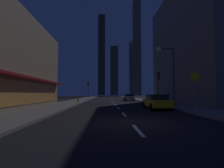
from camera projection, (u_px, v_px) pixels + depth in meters
name	position (u px, v px, depth m)	size (l,w,h in m)	color
ground_plane	(111.00, 100.00, 40.76)	(78.00, 136.00, 0.10)	black
sidewalk_right	(139.00, 99.00, 41.03)	(4.00, 76.00, 0.15)	#605E59
sidewalk_left	(83.00, 99.00, 40.49)	(4.00, 76.00, 0.15)	#605E59
lane_marking_center	(116.00, 105.00, 22.40)	(0.16, 33.40, 0.01)	silver
building_apartment_right	(206.00, 46.00, 25.88)	(11.00, 20.00, 18.20)	slate
skyscraper_distant_tall	(102.00, 55.00, 150.82)	(6.40, 5.40, 74.45)	#3A372B
skyscraper_distant_mid	(114.00, 71.00, 154.99)	(7.10, 5.70, 46.26)	#494537
skyscraper_distant_short	(134.00, 69.00, 137.11)	(6.43, 8.84, 44.69)	#605C48
skyscraper_distant_slender	(137.00, 47.00, 126.04)	(5.05, 8.13, 74.26)	#5D5845
car_parked_near	(156.00, 102.00, 15.97)	(1.98, 4.24, 1.45)	gold
car_parked_far	(129.00, 97.00, 34.72)	(1.98, 4.24, 1.45)	silver
fire_hydrant_far_left	(78.00, 100.00, 27.02)	(0.42, 0.30, 0.65)	gold
traffic_light_near_right	(158.00, 81.00, 21.28)	(0.32, 0.48, 4.20)	#2D2D2D
traffic_light_far_left	(88.00, 86.00, 38.74)	(0.32, 0.48, 4.20)	#2D2D2D
street_lamp_right	(166.00, 62.00, 18.22)	(1.96, 0.56, 6.58)	#38383D
pedestrian_crossing_sign	(195.00, 87.00, 12.72)	(0.91, 0.08, 3.15)	slate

